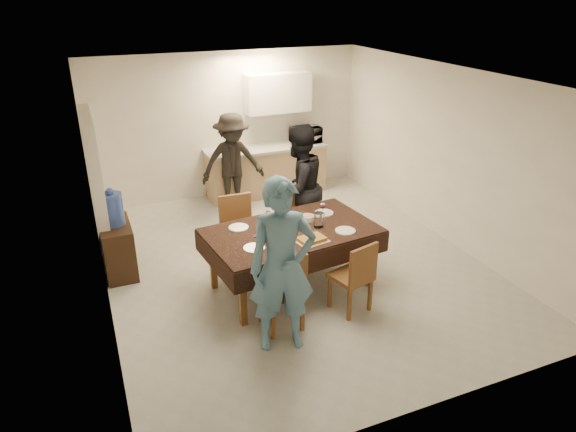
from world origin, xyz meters
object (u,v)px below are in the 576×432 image
at_px(person_near, 282,267).
at_px(person_kitchen, 233,162).
at_px(console, 118,249).
at_px(person_far, 298,187).
at_px(dining_table, 292,232).
at_px(wine_bottle, 286,216).
at_px(microwave, 306,135).
at_px(water_jug, 112,209).
at_px(water_pitcher, 319,220).
at_px(savoury_tart, 312,239).

distance_m(person_near, person_kitchen, 3.88).
xyz_separation_m(console, person_far, (2.58, -0.18, 0.57)).
bearing_deg(dining_table, wine_bottle, 128.49).
bearing_deg(microwave, water_jug, 28.46).
relative_size(water_pitcher, microwave, 0.35).
height_order(person_far, person_kitchen, person_far).
xyz_separation_m(savoury_tart, microwave, (1.55, 3.61, 0.21)).
bearing_deg(person_near, water_jug, 134.26).
distance_m(wine_bottle, microwave, 3.61).
distance_m(water_pitcher, savoury_tart, 0.42).
relative_size(water_jug, person_kitchen, 0.25).
xyz_separation_m(dining_table, savoury_tart, (0.10, -0.38, 0.06)).
xyz_separation_m(water_pitcher, person_near, (-0.90, -1.00, 0.05)).
bearing_deg(water_jug, console, 0.00).
height_order(savoury_tart, person_far, person_far).
distance_m(dining_table, water_pitcher, 0.38).
bearing_deg(water_jug, person_near, -57.07).
bearing_deg(person_kitchen, water_pitcher, -84.50).
bearing_deg(water_pitcher, console, 151.65).
xyz_separation_m(water_jug, microwave, (3.68, 2.00, 0.12)).
distance_m(savoury_tart, person_far, 1.50).
bearing_deg(console, person_far, -4.08).
height_order(console, wine_bottle, wine_bottle).
relative_size(dining_table, microwave, 4.13).
relative_size(console, wine_bottle, 2.32).
xyz_separation_m(water_pitcher, microwave, (1.30, 3.28, 0.14)).
bearing_deg(person_near, dining_table, 73.68).
distance_m(wine_bottle, person_kitchen, 2.74).
bearing_deg(savoury_tart, microwave, 66.73).
bearing_deg(wine_bottle, person_near, -114.44).
xyz_separation_m(console, savoury_tart, (2.13, -1.61, 0.48)).
bearing_deg(person_near, person_kitchen, 92.02).
bearing_deg(wine_bottle, person_far, 59.04).
distance_m(console, wine_bottle, 2.39).
bearing_deg(console, wine_bottle, -30.89).
bearing_deg(savoury_tart, dining_table, 104.74).
relative_size(water_pitcher, savoury_tart, 0.51).
distance_m(dining_table, water_jug, 2.38).
height_order(wine_bottle, person_near, person_near).
distance_m(wine_bottle, person_far, 1.17).
xyz_separation_m(person_near, person_kitchen, (0.63, 3.83, -0.11)).
distance_m(dining_table, microwave, 3.64).
xyz_separation_m(wine_bottle, microwave, (1.70, 3.18, 0.07)).
bearing_deg(dining_table, water_pitcher, -14.64).
distance_m(dining_table, console, 2.41).
distance_m(water_pitcher, person_far, 1.12).
xyz_separation_m(water_pitcher, person_far, (0.20, 1.10, 0.02)).
relative_size(wine_bottle, person_far, 0.18).
distance_m(console, water_pitcher, 2.76).
xyz_separation_m(savoury_tart, person_far, (0.45, 1.43, 0.09)).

